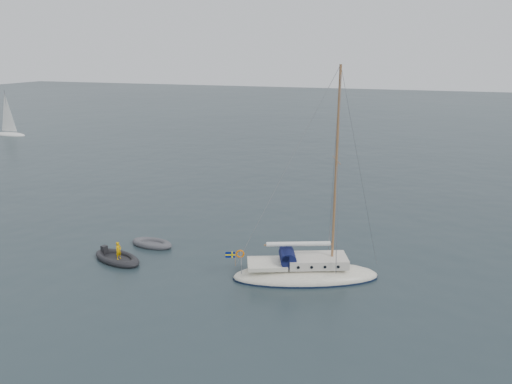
% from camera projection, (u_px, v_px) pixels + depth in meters
% --- Properties ---
extents(ground, '(300.00, 300.00, 0.00)m').
position_uv_depth(ground, '(269.00, 273.00, 29.67)').
color(ground, black).
rests_on(ground, ground).
extents(sailboat, '(8.87, 2.66, 12.63)m').
position_uv_depth(sailboat, '(306.00, 263.00, 28.69)').
color(sailboat, white).
rests_on(sailboat, ground).
extents(dinghy, '(3.00, 1.35, 0.43)m').
position_uv_depth(dinghy, '(152.00, 243.00, 33.65)').
color(dinghy, '#535358').
rests_on(dinghy, ground).
extents(rib, '(3.70, 1.68, 1.33)m').
position_uv_depth(rib, '(117.00, 258.00, 31.28)').
color(rib, black).
rests_on(rib, ground).
extents(distant_yacht_a, '(5.49, 2.93, 7.27)m').
position_uv_depth(distant_yacht_a, '(7.00, 115.00, 76.68)').
color(distant_yacht_a, silver).
rests_on(distant_yacht_a, ground).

